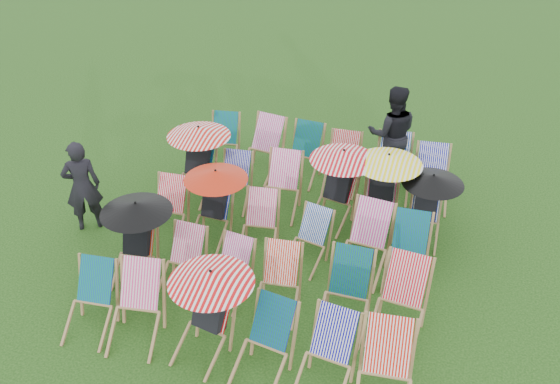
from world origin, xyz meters
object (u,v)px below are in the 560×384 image
(deckchair_5, at_px, (385,375))
(deckchair_29, at_px, (431,178))
(deckchair_0, at_px, (89,302))
(person_left, at_px, (82,186))
(person_rear, at_px, (392,134))

(deckchair_5, relative_size, deckchair_29, 1.06)
(deckchair_0, height_order, deckchair_29, deckchair_29)
(deckchair_5, height_order, person_left, person_left)
(deckchair_5, height_order, deckchair_29, deckchair_5)
(deckchair_0, xyz_separation_m, person_rear, (3.12, 5.16, 0.46))
(person_rear, bearing_deg, person_left, 20.88)
(deckchair_0, relative_size, person_rear, 0.50)
(deckchair_29, relative_size, person_left, 0.60)
(deckchair_0, relative_size, person_left, 0.57)
(deckchair_0, height_order, person_rear, person_rear)
(deckchair_29, bearing_deg, person_rear, 137.25)
(deckchair_5, bearing_deg, deckchair_29, 84.08)
(person_left, relative_size, person_rear, 0.87)
(deckchair_5, xyz_separation_m, person_left, (-5.34, 2.02, 0.29))
(deckchair_0, relative_size, deckchair_29, 0.94)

